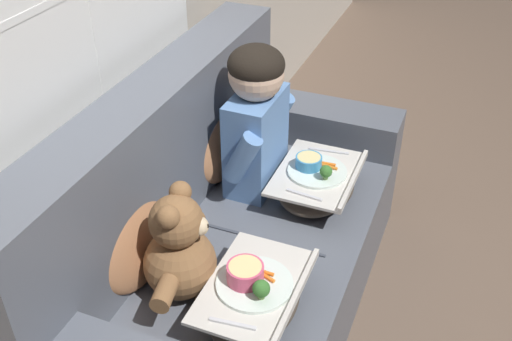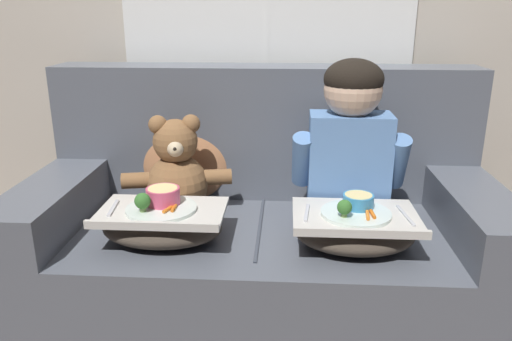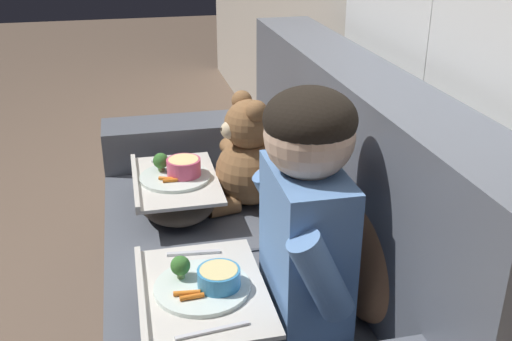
% 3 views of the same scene
% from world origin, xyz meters
% --- Properties ---
extents(ground_plane, '(14.00, 14.00, 0.00)m').
position_xyz_m(ground_plane, '(0.00, 0.00, 0.00)').
color(ground_plane, brown).
extents(couch, '(1.78, 0.88, 1.00)m').
position_xyz_m(couch, '(0.00, 0.07, 0.35)').
color(couch, '#565B66').
rests_on(couch, ground_plane).
extents(throw_pillow_behind_child, '(0.40, 0.19, 0.41)m').
position_xyz_m(throw_pillow_behind_child, '(0.33, 0.25, 0.63)').
color(throw_pillow_behind_child, '#B2754C').
rests_on(throw_pillow_behind_child, couch).
extents(throw_pillow_behind_teddy, '(0.40, 0.19, 0.41)m').
position_xyz_m(throw_pillow_behind_teddy, '(-0.33, 0.25, 0.63)').
color(throw_pillow_behind_teddy, '#B2754C').
rests_on(throw_pillow_behind_teddy, couch).
extents(child_figure, '(0.43, 0.22, 0.62)m').
position_xyz_m(child_figure, '(0.33, 0.07, 0.78)').
color(child_figure, '#5B84BC').
rests_on(child_figure, couch).
extents(teddy_bear, '(0.43, 0.31, 0.40)m').
position_xyz_m(teddy_bear, '(-0.33, 0.07, 0.62)').
color(teddy_bear, brown).
rests_on(teddy_bear, couch).
extents(lap_tray_child, '(0.43, 0.31, 0.19)m').
position_xyz_m(lap_tray_child, '(0.33, -0.19, 0.51)').
color(lap_tray_child, '#473D33').
rests_on(lap_tray_child, child_figure).
extents(lap_tray_teddy, '(0.44, 0.29, 0.20)m').
position_xyz_m(lap_tray_teddy, '(-0.33, -0.19, 0.52)').
color(lap_tray_teddy, '#473D33').
rests_on(lap_tray_teddy, teddy_bear).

